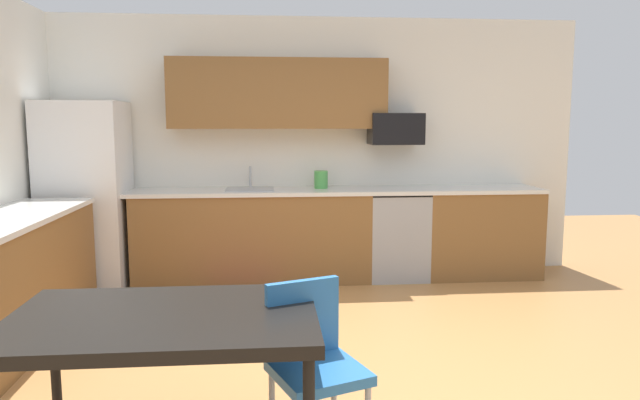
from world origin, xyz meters
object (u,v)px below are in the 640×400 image
chair_near_table (312,356)px  refrigerator (86,196)px  kettle (321,181)px  oven_range (396,234)px  microwave (395,129)px  dining_table (164,326)px

chair_near_table → refrigerator: bearing=122.1°
refrigerator → kettle: 2.32m
oven_range → kettle: 0.96m
oven_range → kettle: bearing=176.3°
microwave → chair_near_table: bearing=-108.6°
oven_range → chair_near_table: bearing=-109.1°
dining_table → refrigerator: bearing=112.1°
microwave → oven_range: bearing=-90.0°
kettle → refrigerator: bearing=-176.8°
dining_table → kettle: 3.47m
refrigerator → kettle: refrigerator is taller
microwave → dining_table: bearing=-118.3°
oven_range → microwave: size_ratio=1.69×
chair_near_table → kettle: 3.33m
kettle → microwave: bearing=3.7°
dining_table → microwave: bearing=61.7°
refrigerator → kettle: size_ratio=9.06×
oven_range → microwave: microwave is taller
refrigerator → chair_near_table: size_ratio=2.13×
oven_range → chair_near_table: (-1.12, -3.22, 0.05)m
oven_range → microwave: bearing=90.0°
microwave → kettle: (-0.78, -0.05, -0.53)m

